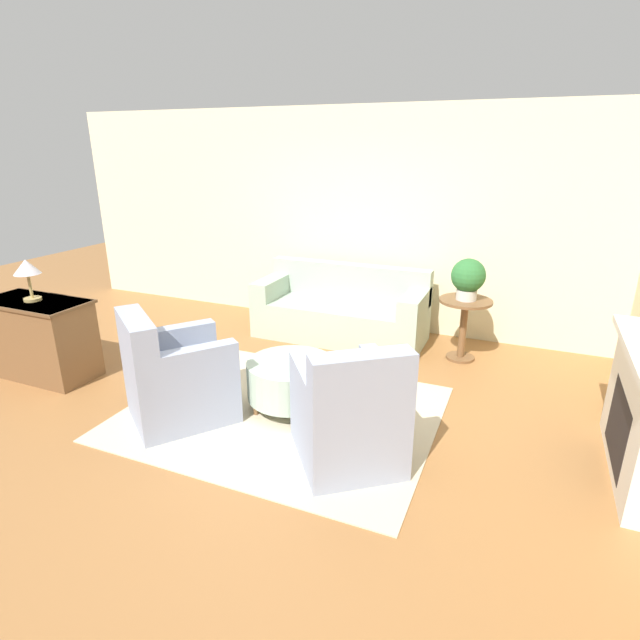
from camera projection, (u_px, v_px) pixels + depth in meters
name	position (u px, v px, depth m)	size (l,w,h in m)	color
ground_plane	(282.00, 413.00, 4.58)	(16.00, 16.00, 0.00)	#996638
wall_back	(373.00, 221.00, 6.43)	(9.22, 0.12, 2.80)	beige
rug	(282.00, 413.00, 4.58)	(2.75, 2.20, 0.01)	beige
couch	(341.00, 312.00, 6.31)	(2.12, 0.85, 0.90)	#9EB29E
armchair_left	(175.00, 379.00, 4.36)	(1.09, 1.11, 1.00)	#8E99B2
armchair_right	(349.00, 417.00, 3.76)	(1.09, 1.11, 1.00)	#8E99B2
ottoman_table	(291.00, 379.00, 4.57)	(0.81, 0.81, 0.46)	#9EB29E
side_table	(464.00, 319.00, 5.59)	(0.58, 0.58, 0.71)	brown
dresser	(40.00, 337.00, 5.21)	(1.15, 0.57, 0.83)	brown
potted_plant_on_side_table	(468.00, 277.00, 5.43)	(0.37, 0.37, 0.46)	beige
table_lamp	(27.00, 270.00, 4.97)	(0.25, 0.25, 0.43)	tan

